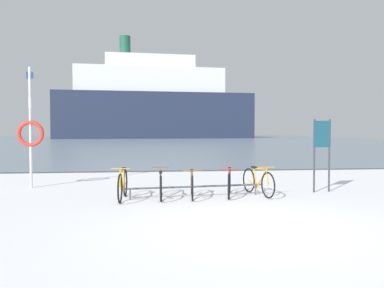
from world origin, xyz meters
name	(u,v)px	position (x,y,z in m)	size (l,w,h in m)	color
ground	(160,141)	(0.00, 53.90, -0.04)	(80.00, 132.00, 0.08)	white
bike_rack	(195,187)	(-0.71, 3.34, 0.27)	(3.74, 0.49, 0.31)	#4C5156
bicycle_0	(123,185)	(-2.58, 3.18, 0.38)	(0.46, 1.76, 0.84)	black
bicycle_1	(161,185)	(-1.61, 3.32, 0.35)	(0.46, 1.72, 0.77)	black
bicycle_2	(192,185)	(-0.80, 3.27, 0.35)	(0.46, 1.60, 0.76)	black
bicycle_3	(229,183)	(0.23, 3.44, 0.36)	(0.54, 1.71, 0.79)	black
bicycle_4	(258,182)	(1.03, 3.47, 0.37)	(0.55, 1.72, 0.81)	black
info_sign	(322,142)	(2.99, 3.83, 1.42)	(0.55, 0.14, 2.08)	#33383D
rescue_post	(31,131)	(-5.49, 5.60, 1.73)	(0.81, 0.12, 3.68)	silver
ferry_ship	(153,104)	(-0.74, 77.32, 7.04)	(40.62, 15.49, 20.97)	#232D47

